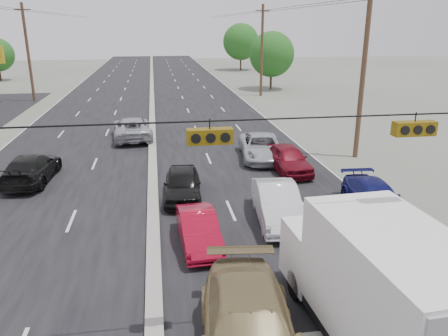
{
  "coord_description": "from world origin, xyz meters",
  "views": [
    {
      "loc": [
        0.32,
        -9.5,
        7.84
      ],
      "look_at": [
        3.01,
        7.44,
        2.2
      ],
      "focal_mm": 35.0,
      "sensor_mm": 36.0,
      "label": 1
    }
  ],
  "objects_px": {
    "red_sedan": "(199,230)",
    "queue_car_d": "(375,198)",
    "utility_pole_left_c": "(28,52)",
    "oncoming_far": "(132,128)",
    "tree_right_mid": "(272,54)",
    "box_truck": "(377,287)",
    "tan_sedan": "(249,332)",
    "tree_right_far": "(241,42)",
    "utility_pole_right_b": "(363,74)",
    "queue_car_e": "(288,159)",
    "queue_car_c": "(261,147)",
    "queue_car_b": "(277,204)",
    "oncoming_near": "(32,168)",
    "queue_car_a": "(182,184)",
    "utility_pole_right_c": "(262,50)"
  },
  "relations": [
    {
      "from": "utility_pole_right_b",
      "to": "tree_right_far",
      "type": "xyz_separation_m",
      "value": [
        3.5,
        55.0,
        -0.15
      ]
    },
    {
      "from": "queue_car_c",
      "to": "queue_car_b",
      "type": "bearing_deg",
      "value": -93.16
    },
    {
      "from": "utility_pole_left_c",
      "to": "oncoming_far",
      "type": "xyz_separation_m",
      "value": [
        11.1,
        -18.26,
        -4.33
      ]
    },
    {
      "from": "utility_pole_left_c",
      "to": "queue_car_d",
      "type": "distance_m",
      "value": 40.01
    },
    {
      "from": "red_sedan",
      "to": "oncoming_near",
      "type": "bearing_deg",
      "value": 130.83
    },
    {
      "from": "oncoming_near",
      "to": "utility_pole_right_b",
      "type": "bearing_deg",
      "value": -171.3
    },
    {
      "from": "tree_right_far",
      "to": "oncoming_near",
      "type": "relative_size",
      "value": 1.63
    },
    {
      "from": "red_sedan",
      "to": "queue_car_a",
      "type": "xyz_separation_m",
      "value": [
        -0.27,
        4.72,
        0.08
      ]
    },
    {
      "from": "queue_car_d",
      "to": "oncoming_far",
      "type": "distance_m",
      "value": 18.43
    },
    {
      "from": "queue_car_d",
      "to": "oncoming_far",
      "type": "relative_size",
      "value": 0.81
    },
    {
      "from": "utility_pole_right_b",
      "to": "queue_car_b",
      "type": "xyz_separation_m",
      "value": [
        -7.38,
        -8.36,
        -4.33
      ]
    },
    {
      "from": "utility_pole_left_c",
      "to": "queue_car_d",
      "type": "xyz_separation_m",
      "value": [
        22.1,
        -33.05,
        -4.45
      ]
    },
    {
      "from": "utility_pole_left_c",
      "to": "oncoming_far",
      "type": "relative_size",
      "value": 1.79
    },
    {
      "from": "tan_sedan",
      "to": "queue_car_e",
      "type": "height_order",
      "value": "tan_sedan"
    },
    {
      "from": "tan_sedan",
      "to": "box_truck",
      "type": "bearing_deg",
      "value": 5.51
    },
    {
      "from": "queue_car_e",
      "to": "oncoming_near",
      "type": "height_order",
      "value": "queue_car_e"
    },
    {
      "from": "utility_pole_right_b",
      "to": "queue_car_c",
      "type": "distance_m",
      "value": 7.37
    },
    {
      "from": "red_sedan",
      "to": "tan_sedan",
      "type": "bearing_deg",
      "value": -87.05
    },
    {
      "from": "utility_pole_left_c",
      "to": "queue_car_c",
      "type": "xyz_separation_m",
      "value": [
        19.09,
        -24.49,
        -4.37
      ]
    },
    {
      "from": "utility_pole_right_b",
      "to": "queue_car_e",
      "type": "relative_size",
      "value": 2.29
    },
    {
      "from": "tree_right_mid",
      "to": "tree_right_far",
      "type": "xyz_separation_m",
      "value": [
        1.0,
        25.0,
        0.62
      ]
    },
    {
      "from": "tan_sedan",
      "to": "queue_car_c",
      "type": "height_order",
      "value": "tan_sedan"
    },
    {
      "from": "queue_car_d",
      "to": "oncoming_far",
      "type": "bearing_deg",
      "value": 130.21
    },
    {
      "from": "utility_pole_right_b",
      "to": "box_truck",
      "type": "xyz_separation_m",
      "value": [
        -7.09,
        -16.05,
        -3.3
      ]
    },
    {
      "from": "tree_right_mid",
      "to": "tan_sedan",
      "type": "bearing_deg",
      "value": -105.47
    },
    {
      "from": "tree_right_far",
      "to": "oncoming_far",
      "type": "distance_m",
      "value": 51.47
    },
    {
      "from": "box_truck",
      "to": "queue_car_c",
      "type": "bearing_deg",
      "value": 82.81
    },
    {
      "from": "utility_pole_left_c",
      "to": "box_truck",
      "type": "xyz_separation_m",
      "value": [
        17.91,
        -41.05,
        -3.3
      ]
    },
    {
      "from": "red_sedan",
      "to": "queue_car_d",
      "type": "height_order",
      "value": "queue_car_d"
    },
    {
      "from": "box_truck",
      "to": "tan_sedan",
      "type": "distance_m",
      "value": 3.29
    },
    {
      "from": "tan_sedan",
      "to": "red_sedan",
      "type": "distance_m",
      "value": 6.1
    },
    {
      "from": "tan_sedan",
      "to": "queue_car_b",
      "type": "xyz_separation_m",
      "value": [
        2.84,
        7.64,
        -0.06
      ]
    },
    {
      "from": "utility_pole_right_b",
      "to": "box_truck",
      "type": "relative_size",
      "value": 1.42
    },
    {
      "from": "tree_right_mid",
      "to": "box_truck",
      "type": "xyz_separation_m",
      "value": [
        -9.59,
        -46.05,
        -2.53
      ]
    },
    {
      "from": "oncoming_near",
      "to": "tree_right_far",
      "type": "bearing_deg",
      "value": -107.7
    },
    {
      "from": "queue_car_e",
      "to": "utility_pole_right_c",
      "type": "bearing_deg",
      "value": 76.74
    },
    {
      "from": "utility_pole_right_b",
      "to": "queue_car_e",
      "type": "xyz_separation_m",
      "value": [
        -5.02,
        -2.16,
        -4.36
      ]
    },
    {
      "from": "queue_car_e",
      "to": "oncoming_far",
      "type": "relative_size",
      "value": 0.78
    },
    {
      "from": "box_truck",
      "to": "red_sedan",
      "type": "xyz_separation_m",
      "value": [
        -3.74,
        6.11,
        -1.17
      ]
    },
    {
      "from": "tan_sedan",
      "to": "queue_car_d",
      "type": "bearing_deg",
      "value": 53.75
    },
    {
      "from": "utility_pole_right_b",
      "to": "box_truck",
      "type": "bearing_deg",
      "value": -113.82
    },
    {
      "from": "box_truck",
      "to": "tan_sedan",
      "type": "bearing_deg",
      "value": 175.99
    },
    {
      "from": "oncoming_near",
      "to": "oncoming_far",
      "type": "relative_size",
      "value": 0.9
    },
    {
      "from": "tree_right_far",
      "to": "oncoming_near",
      "type": "height_order",
      "value": "tree_right_far"
    },
    {
      "from": "tree_right_far",
      "to": "tan_sedan",
      "type": "height_order",
      "value": "tree_right_far"
    },
    {
      "from": "utility_pole_left_c",
      "to": "utility_pole_right_b",
      "type": "height_order",
      "value": "same"
    },
    {
      "from": "utility_pole_left_c",
      "to": "tree_right_mid",
      "type": "height_order",
      "value": "utility_pole_left_c"
    },
    {
      "from": "box_truck",
      "to": "queue_car_a",
      "type": "xyz_separation_m",
      "value": [
        -4.01,
        10.84,
        -1.09
      ]
    },
    {
      "from": "queue_car_d",
      "to": "utility_pole_left_c",
      "type": "bearing_deg",
      "value": 127.34
    },
    {
      "from": "utility_pole_left_c",
      "to": "queue_car_b",
      "type": "relative_size",
      "value": 2.13
    }
  ]
}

